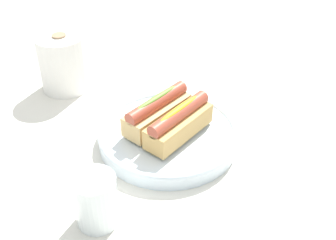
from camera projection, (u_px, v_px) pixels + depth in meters
The scene contains 6 objects.
ground_plane at pixel (160, 150), 0.81m from camera, with size 2.40×2.40×0.00m, color silver.
serving_bowl at pixel (168, 135), 0.82m from camera, with size 0.27×0.27×0.03m.
hotdog_front at pixel (179, 122), 0.78m from camera, with size 0.15×0.07×0.06m.
hotdog_back at pixel (157, 111), 0.81m from camera, with size 0.16×0.07×0.06m.
water_glass at pixel (96, 202), 0.64m from camera, with size 0.07×0.07×0.09m.
paper_towel_roll at pixel (63, 63), 0.96m from camera, with size 0.11×0.11×0.13m.
Camera 1 is at (-0.51, -0.35, 0.52)m, focal length 44.79 mm.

